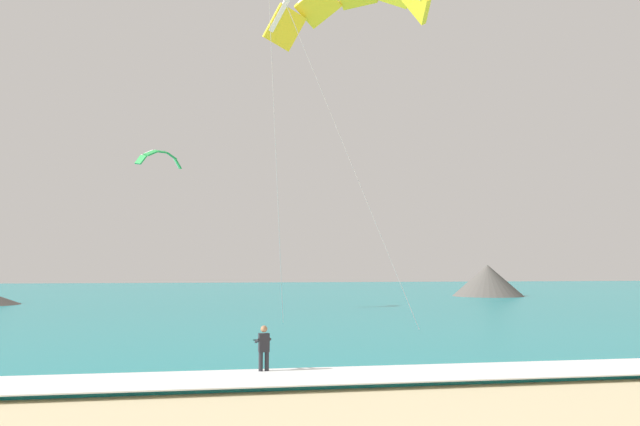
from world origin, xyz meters
name	(u,v)px	position (x,y,z in m)	size (l,w,h in m)	color
sea	(238,295)	(0.00, 70.31, 0.10)	(200.00, 120.00, 0.20)	teal
surf_foam	(320,376)	(0.00, 11.31, 0.22)	(200.00, 3.07, 0.04)	white
surfboard	(264,378)	(-1.66, 12.42, 0.03)	(0.63, 1.45, 0.09)	#239EC6
kitesurfer	(264,349)	(-1.67, 12.44, 0.94)	(0.56, 0.56, 1.69)	#232328
kite_primary	(350,2)	(2.35, 17.32, 14.95)	(6.69, 6.82, 14.95)	yellow
kite_distant	(160,157)	(-7.55, 43.73, 12.53)	(3.67, 2.58, 1.45)	green
headland_right	(487,282)	(28.61, 61.04, 1.80)	(8.60, 8.60, 3.85)	#56514C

